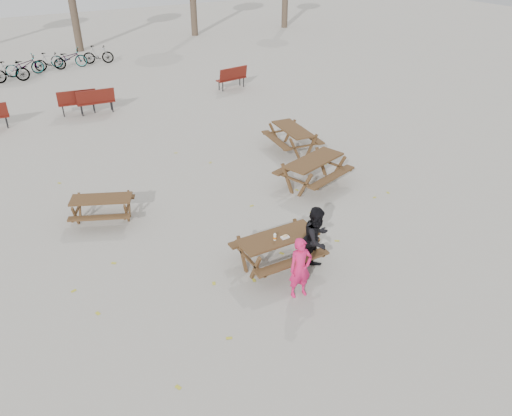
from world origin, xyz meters
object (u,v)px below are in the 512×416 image
soda_bottle (275,237)px  adult (317,239)px  picnic_table_north (103,209)px  food_tray (285,237)px  picnic_table_far (292,139)px  main_picnic_table (278,243)px  child (300,268)px  picnic_table_east (313,172)px

soda_bottle → adult: (0.80, -0.44, -0.06)m
picnic_table_north → food_tray: bearing=-29.6°
soda_bottle → picnic_table_far: soda_bottle is taller
food_tray → main_picnic_table: bearing=128.0°
adult → picnic_table_far: bearing=39.3°
food_tray → soda_bottle: (-0.24, 0.04, 0.05)m
picnic_table_far → child: bearing=153.5°
soda_bottle → adult: size_ratio=0.11×
soda_bottle → child: 1.04m
soda_bottle → picnic_table_north: soda_bottle is taller
adult → picnic_table_north: adult is taller
food_tray → picnic_table_far: 6.73m
soda_bottle → picnic_table_east: soda_bottle is taller
soda_bottle → main_picnic_table: bearing=31.7°
main_picnic_table → picnic_table_north: main_picnic_table is taller
main_picnic_table → soda_bottle: 0.31m
picnic_table_east → picnic_table_far: 2.68m
food_tray → picnic_table_north: bearing=126.8°
food_tray → soda_bottle: size_ratio=1.06×
main_picnic_table → picnic_table_north: (-2.93, 3.92, -0.26)m
food_tray → child: child is taller
main_picnic_table → picnic_table_east: 4.17m
soda_bottle → picnic_table_east: 4.35m
picnic_table_east → picnic_table_north: picnic_table_east is taller
main_picnic_table → soda_bottle: size_ratio=10.59×
food_tray → picnic_table_east: 4.20m
main_picnic_table → picnic_table_far: picnic_table_far is taller
adult → picnic_table_north: 5.74m
food_tray → adult: 0.69m
child → picnic_table_far: (4.07, 6.52, -0.29)m
adult → picnic_table_east: (2.35, 3.41, -0.37)m
child → picnic_table_far: 7.69m
food_tray → adult: size_ratio=0.11×
adult → picnic_table_far: 6.78m
soda_bottle → picnic_table_north: 4.91m
main_picnic_table → food_tray: size_ratio=10.00×
food_tray → picnic_table_far: bearing=55.4°
food_tray → picnic_table_north: size_ratio=0.12×
adult → picnic_table_far: adult is taller
main_picnic_table → picnic_table_north: size_ratio=1.17×
main_picnic_table → picnic_table_east: (3.01, 2.88, -0.17)m
food_tray → picnic_table_north: (-3.03, 4.05, -0.46)m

